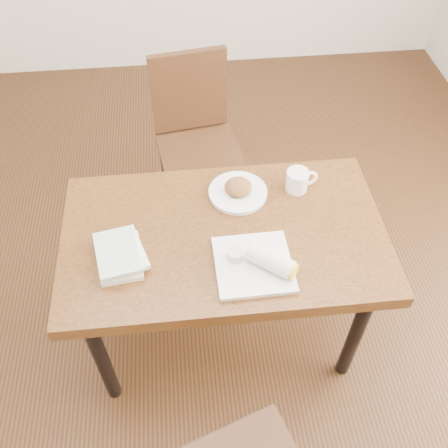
{
  "coord_description": "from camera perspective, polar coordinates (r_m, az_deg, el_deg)",
  "views": [
    {
      "loc": [
        -0.13,
        -1.25,
        2.24
      ],
      "look_at": [
        0.0,
        0.0,
        0.8
      ],
      "focal_mm": 40.0,
      "sensor_mm": 36.0,
      "label": 1
    }
  ],
  "objects": [
    {
      "name": "ground",
      "position": [
        2.57,
        0.0,
        -11.89
      ],
      "size": [
        4.0,
        5.0,
        0.01
      ],
      "primitive_type": "cube",
      "color": "#472814",
      "rests_on": "ground"
    },
    {
      "name": "room_walls",
      "position": [
        1.39,
        0.0,
        23.12
      ],
      "size": [
        4.02,
        5.02,
        2.8
      ],
      "color": "silver",
      "rests_on": "ground"
    },
    {
      "name": "book_stack",
      "position": [
        1.88,
        -11.77,
        -3.44
      ],
      "size": [
        0.21,
        0.26,
        0.06
      ],
      "color": "white",
      "rests_on": "table"
    },
    {
      "name": "plate_scone",
      "position": [
        2.07,
        1.61,
        3.83
      ],
      "size": [
        0.24,
        0.24,
        0.08
      ],
      "color": "white",
      "rests_on": "table"
    },
    {
      "name": "coffee_mug",
      "position": [
        2.1,
        8.47,
        5.0
      ],
      "size": [
        0.14,
        0.09,
        0.09
      ],
      "color": "white",
      "rests_on": "table"
    },
    {
      "name": "table",
      "position": [
        2.01,
        0.0,
        -2.54
      ],
      "size": [
        1.27,
        0.75,
        0.75
      ],
      "color": "brown",
      "rests_on": "ground"
    },
    {
      "name": "chair_far",
      "position": [
        2.73,
        -3.31,
        10.52
      ],
      "size": [
        0.48,
        0.48,
        0.95
      ],
      "color": "#422412",
      "rests_on": "ground"
    },
    {
      "name": "plate_burrito",
      "position": [
        1.82,
        4.01,
        -4.5
      ],
      "size": [
        0.3,
        0.29,
        0.09
      ],
      "color": "white",
      "rests_on": "table"
    }
  ]
}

